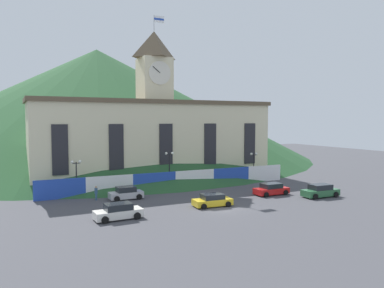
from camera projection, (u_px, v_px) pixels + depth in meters
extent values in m
plane|color=#424247|center=(221.00, 208.00, 39.58)|extent=(160.00, 160.00, 0.00)
cube|color=beige|center=(155.00, 143.00, 57.28)|extent=(35.79, 9.08, 11.63)
cube|color=brown|center=(154.00, 103.00, 56.88)|extent=(36.39, 9.68, 0.60)
cube|color=beige|center=(154.00, 80.00, 56.65)|extent=(4.50, 4.50, 6.37)
pyramid|color=brown|center=(154.00, 45.00, 56.32)|extent=(4.95, 4.95, 4.05)
cylinder|color=silver|center=(160.00, 73.00, 54.53)|extent=(3.42, 0.12, 3.42)
cube|color=black|center=(156.00, 70.00, 54.20)|extent=(1.16, 0.06, 0.95)
cylinder|color=#B2B2B7|center=(154.00, 23.00, 56.11)|extent=(0.10, 0.10, 2.40)
cube|color=white|center=(159.00, 19.00, 56.41)|extent=(1.60, 0.06, 1.00)
cube|color=#2347B2|center=(159.00, 19.00, 56.38)|extent=(1.60, 0.04, 0.28)
cube|color=#232328|center=(60.00, 150.00, 46.91)|extent=(1.97, 0.16, 6.40)
cube|color=#232328|center=(116.00, 148.00, 50.03)|extent=(1.97, 0.16, 6.40)
cube|color=#232328|center=(166.00, 146.00, 53.15)|extent=(1.97, 0.16, 6.40)
cube|color=#232328|center=(210.00, 145.00, 56.27)|extent=(1.97, 0.16, 6.40)
cube|color=#232328|center=(250.00, 143.00, 59.39)|extent=(1.97, 0.16, 6.40)
cube|color=#2347B2|center=(60.00, 189.00, 44.01)|extent=(5.91, 0.12, 2.39)
cube|color=white|center=(110.00, 185.00, 46.59)|extent=(5.91, 0.12, 2.39)
cube|color=#2347B2|center=(155.00, 182.00, 49.17)|extent=(5.91, 0.12, 2.39)
cube|color=white|center=(195.00, 179.00, 51.75)|extent=(5.91, 0.12, 2.39)
cube|color=#2347B2|center=(231.00, 176.00, 54.32)|extent=(5.91, 0.12, 2.39)
cube|color=white|center=(265.00, 173.00, 56.90)|extent=(5.91, 0.12, 2.39)
cone|color=#234C28|center=(97.00, 104.00, 94.03)|extent=(104.01, 104.01, 26.84)
cylinder|color=black|center=(76.00, 179.00, 45.42)|extent=(0.14, 0.14, 4.24)
cube|color=black|center=(76.00, 163.00, 45.29)|extent=(0.90, 0.08, 0.08)
sphere|color=white|center=(72.00, 162.00, 45.08)|extent=(0.36, 0.36, 0.36)
sphere|color=white|center=(80.00, 162.00, 45.47)|extent=(0.36, 0.36, 0.36)
cylinder|color=black|center=(169.00, 171.00, 50.72)|extent=(0.14, 0.14, 4.79)
cube|color=black|center=(169.00, 155.00, 50.57)|extent=(0.90, 0.08, 0.08)
sphere|color=white|center=(166.00, 153.00, 50.37)|extent=(0.36, 0.36, 0.36)
sphere|color=white|center=(172.00, 153.00, 50.76)|extent=(0.36, 0.36, 0.36)
cylinder|color=black|center=(254.00, 168.00, 56.77)|extent=(0.14, 0.14, 4.16)
cube|color=black|center=(254.00, 155.00, 56.65)|extent=(0.90, 0.08, 0.08)
sphere|color=white|center=(251.00, 154.00, 56.44)|extent=(0.36, 0.36, 0.36)
sphere|color=white|center=(256.00, 154.00, 56.83)|extent=(0.36, 0.36, 0.36)
cube|color=#2D663D|center=(320.00, 193.00, 45.29)|extent=(4.68, 2.02, 0.77)
cube|color=#1E2328|center=(320.00, 187.00, 45.24)|extent=(2.61, 1.78, 0.63)
cylinder|color=black|center=(315.00, 197.00, 43.86)|extent=(0.70, 0.36, 0.68)
cylinder|color=black|center=(305.00, 194.00, 45.51)|extent=(0.70, 0.36, 0.68)
cylinder|color=black|center=(336.00, 194.00, 45.09)|extent=(0.70, 0.36, 0.68)
cylinder|color=black|center=(325.00, 192.00, 46.74)|extent=(0.70, 0.36, 0.68)
cube|color=red|center=(271.00, 191.00, 46.61)|extent=(4.41, 1.82, 0.72)
cube|color=#1E2328|center=(271.00, 186.00, 46.57)|extent=(2.43, 1.67, 0.59)
cylinder|color=black|center=(266.00, 195.00, 45.16)|extent=(0.64, 0.33, 0.64)
cylinder|color=black|center=(257.00, 192.00, 46.77)|extent=(0.64, 0.33, 0.64)
cylinder|color=black|center=(285.00, 192.00, 46.47)|extent=(0.64, 0.33, 0.64)
cylinder|color=black|center=(276.00, 190.00, 48.09)|extent=(0.64, 0.33, 0.64)
cube|color=yellow|center=(212.00, 202.00, 40.43)|extent=(4.31, 2.07, 0.67)
cube|color=#1E2328|center=(212.00, 196.00, 40.39)|extent=(2.41, 1.80, 0.55)
cylinder|color=black|center=(220.00, 201.00, 41.81)|extent=(0.61, 0.36, 0.59)
cylinder|color=black|center=(228.00, 204.00, 40.15)|extent=(0.61, 0.36, 0.59)
cylinder|color=black|center=(197.00, 203.00, 40.74)|extent=(0.61, 0.36, 0.59)
cylinder|color=black|center=(204.00, 206.00, 39.07)|extent=(0.61, 0.36, 0.59)
cube|color=white|center=(118.00, 214.00, 35.18)|extent=(4.58, 2.02, 0.74)
cube|color=#1E2328|center=(118.00, 207.00, 35.14)|extent=(2.55, 1.78, 0.61)
cylinder|color=black|center=(105.00, 220.00, 33.67)|extent=(0.68, 0.36, 0.66)
cylinder|color=black|center=(100.00, 215.00, 35.25)|extent=(0.68, 0.36, 0.66)
cylinder|color=black|center=(137.00, 216.00, 35.14)|extent=(0.68, 0.36, 0.66)
cylinder|color=black|center=(131.00, 212.00, 36.72)|extent=(0.68, 0.36, 0.66)
cube|color=#B7B7BC|center=(126.00, 195.00, 43.98)|extent=(3.92, 1.74, 0.74)
cube|color=#1E2328|center=(126.00, 189.00, 43.94)|extent=(2.16, 1.58, 0.61)
cylinder|color=black|center=(117.00, 199.00, 42.65)|extent=(0.66, 0.31, 0.66)
cylinder|color=black|center=(113.00, 196.00, 44.16)|extent=(0.66, 0.31, 0.66)
cylinder|color=black|center=(139.00, 197.00, 43.82)|extent=(0.66, 0.31, 0.66)
cylinder|color=black|center=(135.00, 194.00, 45.34)|extent=(0.66, 0.31, 0.66)
cylinder|color=#33567A|center=(96.00, 197.00, 43.62)|extent=(0.18, 0.18, 0.78)
cylinder|color=#33567A|center=(96.00, 197.00, 43.41)|extent=(0.18, 0.18, 0.78)
cylinder|color=#33567A|center=(96.00, 191.00, 43.47)|extent=(0.37, 0.37, 0.62)
sphere|color=tan|center=(96.00, 187.00, 43.44)|extent=(0.26, 0.26, 0.26)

